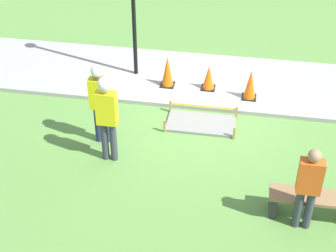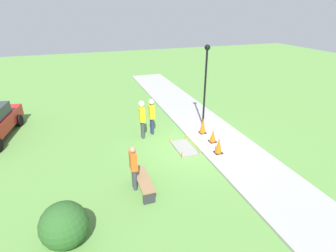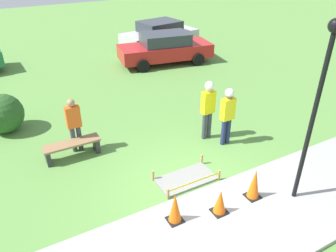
{
  "view_description": "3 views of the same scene",
  "coord_description": "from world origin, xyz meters",
  "px_view_note": "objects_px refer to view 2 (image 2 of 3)",
  "views": [
    {
      "loc": [
        -0.85,
        10.0,
        6.65
      ],
      "look_at": [
        0.56,
        1.89,
        0.83
      ],
      "focal_mm": 55.0,
      "sensor_mm": 36.0,
      "label": 1
    },
    {
      "loc": [
        -9.6,
        4.71,
        5.89
      ],
      "look_at": [
        0.45,
        1.21,
        1.05
      ],
      "focal_mm": 28.0,
      "sensor_mm": 36.0,
      "label": 2
    },
    {
      "loc": [
        -3.64,
        -5.15,
        5.48
      ],
      "look_at": [
        0.37,
        2.13,
        0.76
      ],
      "focal_mm": 35.0,
      "sensor_mm": 36.0,
      "label": 3
    }
  ],
  "objects_px": {
    "traffic_cone_sidewalk_edge": "(203,126)",
    "worker_assistant": "(152,113)",
    "traffic_cone_far_patch": "(213,136)",
    "worker_supervisor": "(142,116)",
    "park_bench": "(144,182)",
    "lamppost_near": "(206,75)",
    "bystander_in_orange_shirt": "(134,166)",
    "traffic_cone_near_patch": "(219,145)"
  },
  "relations": [
    {
      "from": "traffic_cone_sidewalk_edge",
      "to": "traffic_cone_near_patch",
      "type": "bearing_deg",
      "value": 173.33
    },
    {
      "from": "park_bench",
      "to": "worker_supervisor",
      "type": "xyz_separation_m",
      "value": [
        3.99,
        -0.97,
        0.82
      ]
    },
    {
      "from": "park_bench",
      "to": "worker_assistant",
      "type": "relative_size",
      "value": 0.87
    },
    {
      "from": "traffic_cone_sidewalk_edge",
      "to": "worker_assistant",
      "type": "distance_m",
      "value": 2.64
    },
    {
      "from": "traffic_cone_near_patch",
      "to": "worker_supervisor",
      "type": "relative_size",
      "value": 0.39
    },
    {
      "from": "traffic_cone_far_patch",
      "to": "worker_assistant",
      "type": "height_order",
      "value": "worker_assistant"
    },
    {
      "from": "worker_supervisor",
      "to": "lamppost_near",
      "type": "distance_m",
      "value": 3.77
    },
    {
      "from": "worker_assistant",
      "to": "lamppost_near",
      "type": "distance_m",
      "value": 3.3
    },
    {
      "from": "traffic_cone_far_patch",
      "to": "traffic_cone_near_patch",
      "type": "bearing_deg",
      "value": 165.41
    },
    {
      "from": "park_bench",
      "to": "traffic_cone_sidewalk_edge",
      "type": "bearing_deg",
      "value": -49.68
    },
    {
      "from": "traffic_cone_near_patch",
      "to": "bystander_in_orange_shirt",
      "type": "distance_m",
      "value": 4.12
    },
    {
      "from": "traffic_cone_sidewalk_edge",
      "to": "park_bench",
      "type": "distance_m",
      "value": 5.12
    },
    {
      "from": "park_bench",
      "to": "worker_assistant",
      "type": "distance_m",
      "value": 4.63
    },
    {
      "from": "worker_supervisor",
      "to": "traffic_cone_far_patch",
      "type": "bearing_deg",
      "value": -119.7
    },
    {
      "from": "worker_supervisor",
      "to": "bystander_in_orange_shirt",
      "type": "height_order",
      "value": "worker_supervisor"
    },
    {
      "from": "traffic_cone_far_patch",
      "to": "worker_supervisor",
      "type": "xyz_separation_m",
      "value": [
        1.69,
        2.96,
        0.76
      ]
    },
    {
      "from": "traffic_cone_near_patch",
      "to": "lamppost_near",
      "type": "height_order",
      "value": "lamppost_near"
    },
    {
      "from": "traffic_cone_near_patch",
      "to": "worker_supervisor",
      "type": "xyz_separation_m",
      "value": [
        2.7,
        2.69,
        0.7
      ]
    },
    {
      "from": "park_bench",
      "to": "bystander_in_orange_shirt",
      "type": "distance_m",
      "value": 0.7
    },
    {
      "from": "worker_supervisor",
      "to": "bystander_in_orange_shirt",
      "type": "xyz_separation_m",
      "value": [
        -3.78,
        1.25,
        -0.22
      ]
    },
    {
      "from": "traffic_cone_far_patch",
      "to": "worker_supervisor",
      "type": "relative_size",
      "value": 0.32
    },
    {
      "from": "traffic_cone_sidewalk_edge",
      "to": "worker_assistant",
      "type": "height_order",
      "value": "worker_assistant"
    },
    {
      "from": "park_bench",
      "to": "lamppost_near",
      "type": "bearing_deg",
      "value": -45.97
    },
    {
      "from": "traffic_cone_near_patch",
      "to": "traffic_cone_far_patch",
      "type": "height_order",
      "value": "traffic_cone_near_patch"
    },
    {
      "from": "traffic_cone_near_patch",
      "to": "worker_assistant",
      "type": "xyz_separation_m",
      "value": [
        3.01,
        2.13,
        0.64
      ]
    },
    {
      "from": "traffic_cone_near_patch",
      "to": "worker_assistant",
      "type": "height_order",
      "value": "worker_assistant"
    },
    {
      "from": "traffic_cone_far_patch",
      "to": "worker_assistant",
      "type": "bearing_deg",
      "value": 50.16
    },
    {
      "from": "park_bench",
      "to": "worker_supervisor",
      "type": "distance_m",
      "value": 4.19
    },
    {
      "from": "worker_assistant",
      "to": "bystander_in_orange_shirt",
      "type": "height_order",
      "value": "worker_assistant"
    },
    {
      "from": "park_bench",
      "to": "lamppost_near",
      "type": "relative_size",
      "value": 0.38
    },
    {
      "from": "traffic_cone_far_patch",
      "to": "worker_supervisor",
      "type": "height_order",
      "value": "worker_supervisor"
    },
    {
      "from": "park_bench",
      "to": "worker_supervisor",
      "type": "bearing_deg",
      "value": -13.69
    },
    {
      "from": "traffic_cone_sidewalk_edge",
      "to": "worker_assistant",
      "type": "xyz_separation_m",
      "value": [
        0.99,
        2.37,
        0.61
      ]
    },
    {
      "from": "lamppost_near",
      "to": "traffic_cone_near_patch",
      "type": "bearing_deg",
      "value": 166.64
    },
    {
      "from": "park_bench",
      "to": "worker_supervisor",
      "type": "relative_size",
      "value": 0.84
    },
    {
      "from": "park_bench",
      "to": "traffic_cone_near_patch",
      "type": "bearing_deg",
      "value": -70.62
    },
    {
      "from": "traffic_cone_near_patch",
      "to": "park_bench",
      "type": "distance_m",
      "value": 3.89
    },
    {
      "from": "worker_supervisor",
      "to": "traffic_cone_sidewalk_edge",
      "type": "bearing_deg",
      "value": -102.98
    },
    {
      "from": "worker_supervisor",
      "to": "worker_assistant",
      "type": "height_order",
      "value": "worker_supervisor"
    },
    {
      "from": "traffic_cone_sidewalk_edge",
      "to": "bystander_in_orange_shirt",
      "type": "distance_m",
      "value": 5.22
    },
    {
      "from": "park_bench",
      "to": "worker_supervisor",
      "type": "height_order",
      "value": "worker_supervisor"
    },
    {
      "from": "traffic_cone_sidewalk_edge",
      "to": "worker_supervisor",
      "type": "bearing_deg",
      "value": 77.02
    }
  ]
}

